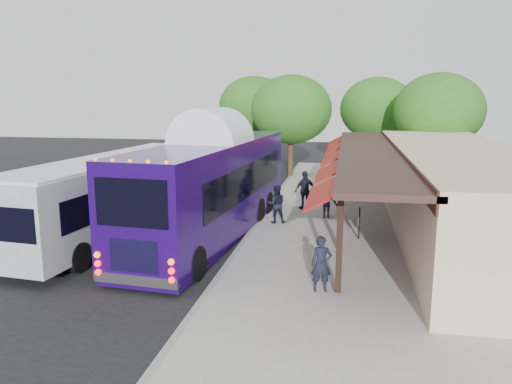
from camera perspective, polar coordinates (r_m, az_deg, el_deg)
The scene contains 15 objects.
ground at distance 18.99m, azimuth -1.99°, elevation -6.63°, with size 90.00×90.00×0.00m, color black.
sidewalk at distance 22.43m, azimuth 12.85°, elevation -3.93°, with size 10.00×40.00×0.15m, color #9E9B93.
curb at distance 22.73m, azimuth 0.27°, elevation -3.45°, with size 0.20×40.00×0.16m, color gray.
station_shelter at distance 22.48m, azimuth 21.69°, elevation 0.22°, with size 8.15×20.00×3.60m.
coach_bus at distance 20.37m, azimuth -5.02°, elevation 1.06°, with size 3.95×13.26×4.18m.
city_bus at distance 21.30m, azimuth -15.89°, elevation -0.07°, with size 3.86×12.41×3.28m.
ped_a at distance 14.64m, azimuth 7.48°, elevation -8.17°, with size 0.60×0.39×1.64m, color black.
ped_b at distance 22.14m, azimuth 2.34°, elevation -1.38°, with size 0.83×0.65×1.71m, color black.
ped_c at distance 24.91m, azimuth 5.63°, elevation 0.21°, with size 1.12×0.47×1.91m, color black.
ped_d at distance 23.24m, azimuth 8.07°, elevation -1.00°, with size 1.04×0.60×1.61m, color black.
sign_board at distance 20.06m, azimuth 11.72°, elevation -2.98°, with size 0.08×0.56×1.23m.
tree_left at distance 34.97m, azimuth 4.05°, elevation 9.38°, with size 5.59×5.59×7.15m.
tree_mid at distance 38.88m, azimuth 13.71°, elevation 9.21°, with size 5.55×5.55×7.10m.
tree_right at distance 33.98m, azimuth 20.17°, elevation 8.72°, with size 5.60×5.60×7.17m.
tree_far at distance 41.32m, azimuth -0.23°, elevation 9.79°, with size 5.69×5.69×7.29m.
Camera 1 is at (3.88, -17.67, 5.76)m, focal length 35.00 mm.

